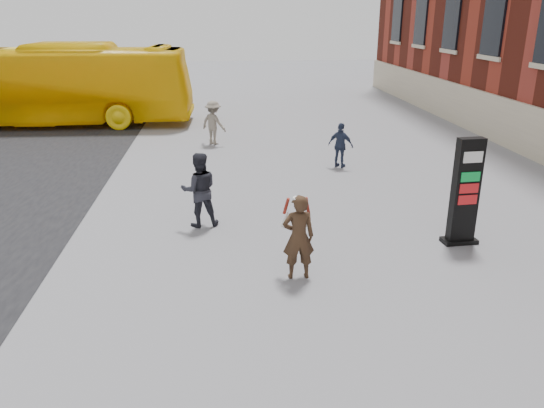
{
  "coord_description": "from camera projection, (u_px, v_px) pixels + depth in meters",
  "views": [
    {
      "loc": [
        -1.5,
        -9.28,
        4.85
      ],
      "look_at": [
        -0.5,
        0.89,
        1.17
      ],
      "focal_mm": 35.0,
      "sensor_mm": 36.0,
      "label": 1
    }
  ],
  "objects": [
    {
      "name": "ground",
      "position": [
        301.0,
        274.0,
        10.47
      ],
      "size": [
        100.0,
        100.0,
        0.0
      ],
      "primitive_type": "plane",
      "color": "#9E9EA3"
    },
    {
      "name": "info_pylon",
      "position": [
        465.0,
        192.0,
        11.51
      ],
      "size": [
        0.79,
        0.44,
        2.39
      ],
      "rotation": [
        0.0,
        0.0,
        0.07
      ],
      "color": "black",
      "rests_on": "ground"
    },
    {
      "name": "bus",
      "position": [
        45.0,
        85.0,
        23.9
      ],
      "size": [
        13.15,
        3.5,
        3.64
      ],
      "primitive_type": "imported",
      "rotation": [
        0.0,
        0.0,
        1.54
      ],
      "color": "yellow",
      "rests_on": "road"
    },
    {
      "name": "pedestrian_c",
      "position": [
        341.0,
        145.0,
        17.51
      ],
      "size": [
        0.92,
        0.8,
        1.49
      ],
      "primitive_type": "imported",
      "rotation": [
        0.0,
        0.0,
        2.52
      ],
      "color": "#2B354F",
      "rests_on": "ground"
    },
    {
      "name": "pedestrian_b",
      "position": [
        213.0,
        123.0,
        20.58
      ],
      "size": [
        1.25,
        1.18,
        1.69
      ],
      "primitive_type": "imported",
      "rotation": [
        0.0,
        0.0,
        2.46
      ],
      "color": "gray",
      "rests_on": "ground"
    },
    {
      "name": "woman",
      "position": [
        298.0,
        236.0,
        10.07
      ],
      "size": [
        0.64,
        0.58,
        1.69
      ],
      "rotation": [
        0.0,
        0.0,
        3.16
      ],
      "color": "#362518",
      "rests_on": "ground"
    },
    {
      "name": "pedestrian_a",
      "position": [
        199.0,
        190.0,
        12.58
      ],
      "size": [
        0.96,
        0.79,
        1.81
      ],
      "primitive_type": "imported",
      "rotation": [
        0.0,
        0.0,
        3.27
      ],
      "color": "#24252D",
      "rests_on": "ground"
    }
  ]
}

